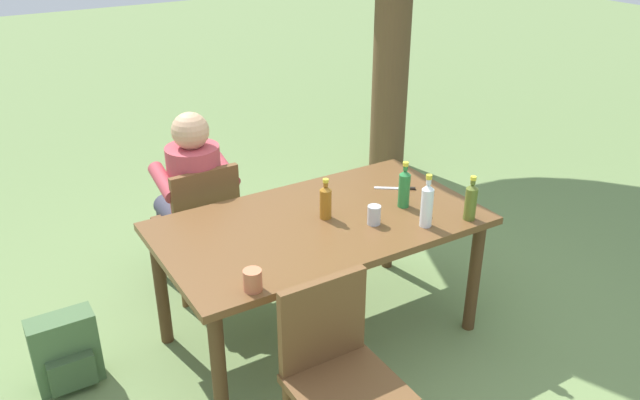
% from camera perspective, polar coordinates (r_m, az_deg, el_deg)
% --- Properties ---
extents(ground_plane, '(24.00, 24.00, 0.00)m').
position_cam_1_polar(ground_plane, '(3.82, 0.00, -11.75)').
color(ground_plane, '#6B844C').
extents(dining_table, '(1.72, 0.96, 0.74)m').
position_cam_1_polar(dining_table, '(3.45, 0.00, -3.05)').
color(dining_table, brown).
rests_on(dining_table, ground_plane).
extents(chair_far_left, '(0.45, 0.45, 0.87)m').
position_cam_1_polar(chair_far_left, '(4.01, -10.53, -1.89)').
color(chair_far_left, brown).
rests_on(chair_far_left, ground_plane).
extents(chair_near_left, '(0.44, 0.44, 0.87)m').
position_cam_1_polar(chair_near_left, '(2.83, 1.54, -14.69)').
color(chair_near_left, brown).
rests_on(chair_near_left, ground_plane).
extents(person_in_white_shirt, '(0.47, 0.61, 1.18)m').
position_cam_1_polar(person_in_white_shirt, '(4.03, -11.33, 0.83)').
color(person_in_white_shirt, '#B7424C').
rests_on(person_in_white_shirt, ground_plane).
extents(bottle_amber, '(0.06, 0.06, 0.23)m').
position_cam_1_polar(bottle_amber, '(3.39, 0.50, -0.12)').
color(bottle_amber, '#996019').
rests_on(bottle_amber, dining_table).
extents(bottle_olive, '(0.06, 0.06, 0.25)m').
position_cam_1_polar(bottle_olive, '(3.47, 13.24, -0.08)').
color(bottle_olive, '#566623').
rests_on(bottle_olive, dining_table).
extents(bottle_clear, '(0.06, 0.06, 0.29)m').
position_cam_1_polar(bottle_clear, '(3.35, 9.47, -0.37)').
color(bottle_clear, white).
rests_on(bottle_clear, dining_table).
extents(bottle_green, '(0.06, 0.06, 0.26)m').
position_cam_1_polar(bottle_green, '(3.54, 7.48, 1.10)').
color(bottle_green, '#287A38').
rests_on(bottle_green, dining_table).
extents(cup_terracotta, '(0.08, 0.08, 0.10)m').
position_cam_1_polar(cup_terracotta, '(2.84, -6.00, -7.09)').
color(cup_terracotta, '#BC6B47').
rests_on(cup_terracotta, dining_table).
extents(cup_steel, '(0.07, 0.07, 0.10)m').
position_cam_1_polar(cup_steel, '(3.36, 4.82, -1.33)').
color(cup_steel, '#B2B7BC').
rests_on(cup_steel, dining_table).
extents(table_knife, '(0.21, 0.16, 0.01)m').
position_cam_1_polar(table_knife, '(3.79, 6.94, 1.05)').
color(table_knife, silver).
rests_on(table_knife, dining_table).
extents(backpack_by_near_side, '(0.32, 0.21, 0.40)m').
position_cam_1_polar(backpack_by_near_side, '(3.62, -21.59, -12.48)').
color(backpack_by_near_side, '#47663D').
rests_on(backpack_by_near_side, ground_plane).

